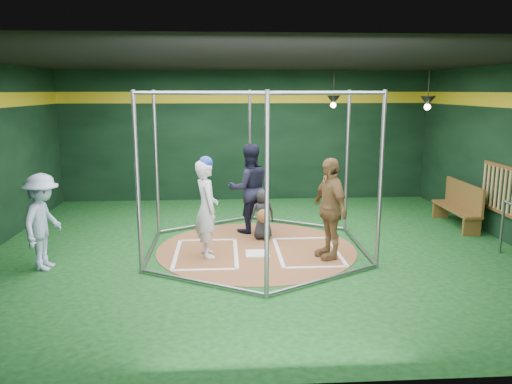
{
  "coord_description": "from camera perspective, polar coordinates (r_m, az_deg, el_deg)",
  "views": [
    {
      "loc": [
        -0.59,
        -9.13,
        2.99
      ],
      "look_at": [
        0.0,
        0.1,
        1.1
      ],
      "focal_mm": 35.0,
      "sensor_mm": 36.0,
      "label": 1
    }
  ],
  "objects": [
    {
      "name": "clay_disc",
      "position": [
        9.62,
        0.04,
        -6.51
      ],
      "size": [
        3.8,
        3.8,
        0.01
      ],
      "primitive_type": "cylinder",
      "color": "brown",
      "rests_on": "ground"
    },
    {
      "name": "batter_figure",
      "position": [
        9.02,
        -5.67,
        -1.73
      ],
      "size": [
        0.57,
        0.73,
        1.84
      ],
      "color": "silver",
      "rests_on": "clay_disc"
    },
    {
      "name": "home_plate",
      "position": [
        9.33,
        0.16,
        -7.01
      ],
      "size": [
        0.43,
        0.43,
        0.01
      ],
      "primitive_type": "cube",
      "color": "white",
      "rests_on": "clay_disc"
    },
    {
      "name": "catcher_figure",
      "position": [
        10.09,
        0.77,
        -2.57
      ],
      "size": [
        0.56,
        0.61,
        1.03
      ],
      "color": "black",
      "rests_on": "clay_disc"
    },
    {
      "name": "pendant_lamp_far",
      "position": [
        12.04,
        19.03,
        9.75
      ],
      "size": [
        0.34,
        0.34,
        0.9
      ],
      "color": "black",
      "rests_on": "room_shell"
    },
    {
      "name": "batting_cage",
      "position": [
        9.27,
        0.04,
        2.3
      ],
      "size": [
        4.05,
        4.67,
        3.0
      ],
      "color": "gray",
      "rests_on": "ground"
    },
    {
      "name": "pendant_lamp_near",
      "position": [
        13.03,
        8.84,
        10.32
      ],
      "size": [
        0.34,
        0.34,
        0.9
      ],
      "color": "black",
      "rests_on": "room_shell"
    },
    {
      "name": "bystander_blue",
      "position": [
        9.11,
        -23.17,
        -3.16
      ],
      "size": [
        0.73,
        1.12,
        1.64
      ],
      "primitive_type": "imported",
      "rotation": [
        0.0,
        0.0,
        1.46
      ],
      "color": "#9CB1CE",
      "rests_on": "ground"
    },
    {
      "name": "umpire",
      "position": [
        10.54,
        -0.8,
        0.41
      ],
      "size": [
        1.06,
        0.92,
        1.88
      ],
      "primitive_type": "imported",
      "rotation": [
        0.0,
        0.0,
        3.39
      ],
      "color": "black",
      "rests_on": "clay_disc"
    },
    {
      "name": "visitor_leopard",
      "position": [
        9.0,
        8.41,
        -1.85
      ],
      "size": [
        0.72,
        1.15,
        1.82
      ],
      "primitive_type": "imported",
      "rotation": [
        0.0,
        0.0,
        -1.29
      ],
      "color": "#9F7844",
      "rests_on": "clay_disc"
    },
    {
      "name": "room_shell",
      "position": [
        9.24,
        0.04,
        3.86
      ],
      "size": [
        10.1,
        9.1,
        3.53
      ],
      "color": "#0C3711",
      "rests_on": "ground"
    },
    {
      "name": "batter_box_right",
      "position": [
        9.49,
        5.91,
        -6.77
      ],
      "size": [
        1.17,
        1.77,
        0.01
      ],
      "color": "white",
      "rests_on": "clay_disc"
    },
    {
      "name": "bat_rack",
      "position": [
        11.18,
        25.97,
        0.38
      ],
      "size": [
        0.07,
        1.25,
        0.98
      ],
      "color": "brown",
      "rests_on": "room_shell"
    },
    {
      "name": "batter_box_left",
      "position": [
        9.37,
        -5.71,
        -7.01
      ],
      "size": [
        1.17,
        1.77,
        0.01
      ],
      "color": "white",
      "rests_on": "clay_disc"
    },
    {
      "name": "dugout_bench",
      "position": [
        11.99,
        22.24,
        -1.28
      ],
      "size": [
        0.4,
        1.7,
        0.99
      ],
      "color": "brown",
      "rests_on": "ground"
    }
  ]
}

